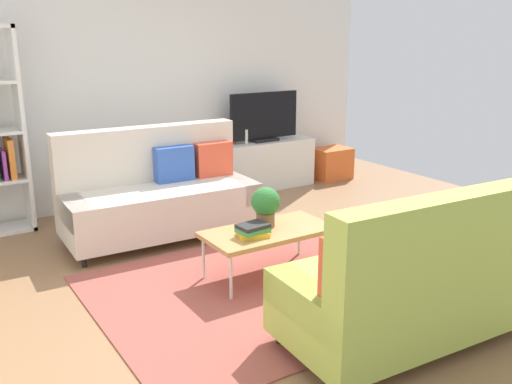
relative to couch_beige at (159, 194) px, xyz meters
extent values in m
plane|color=#936B47|center=(0.39, -1.46, -0.45)|extent=(7.68, 7.68, 0.00)
cube|color=white|center=(0.39, 1.34, 1.00)|extent=(6.40, 0.12, 2.90)
cube|color=#9E4C42|center=(0.33, -1.62, -0.44)|extent=(2.90, 2.20, 0.01)
cube|color=beige|center=(-0.02, -0.07, -0.13)|extent=(1.93, 0.90, 0.44)
cube|color=beige|center=(-0.01, 0.25, 0.37)|extent=(1.91, 0.26, 0.56)
cube|color=beige|center=(0.83, -0.10, -0.02)|extent=(0.23, 0.85, 0.22)
cube|color=beige|center=(-0.87, -0.04, -0.02)|extent=(0.23, 0.85, 0.22)
cylinder|color=black|center=(0.84, -0.44, -0.40)|extent=(0.05, 0.05, 0.10)
cylinder|color=black|center=(-0.90, -0.38, -0.40)|extent=(0.05, 0.05, 0.10)
cylinder|color=black|center=(0.86, 0.24, -0.40)|extent=(0.05, 0.05, 0.10)
cylinder|color=black|center=(-0.88, 0.30, -0.40)|extent=(0.05, 0.05, 0.10)
cube|color=#D84C33|center=(0.65, 0.05, 0.27)|extent=(0.40, 0.15, 0.36)
cube|color=#3359B2|center=(0.20, 0.06, 0.27)|extent=(0.40, 0.15, 0.36)
cube|color=#A3BC4C|center=(0.68, -2.77, -0.13)|extent=(1.94, 0.94, 0.44)
cube|color=#A3BC4C|center=(0.66, -3.09, 0.37)|extent=(1.91, 0.30, 0.56)
cube|color=#A3BC4C|center=(-0.17, -2.72, -0.02)|extent=(0.25, 0.85, 0.22)
cube|color=#A3BC4C|center=(1.53, -2.82, -0.02)|extent=(0.25, 0.85, 0.22)
cylinder|color=black|center=(-0.17, -2.38, -0.40)|extent=(0.05, 0.05, 0.10)
cylinder|color=black|center=(1.57, -2.48, -0.40)|extent=(0.05, 0.05, 0.10)
cube|color=#D84C33|center=(0.00, -2.87, 0.27)|extent=(0.41, 0.16, 0.36)
cube|color=#B7844C|center=(0.38, -1.42, -0.05)|extent=(1.10, 0.56, 0.04)
cylinder|color=silver|center=(-0.12, -1.19, -0.26)|extent=(0.02, 0.02, 0.38)
cylinder|color=silver|center=(0.88, -1.19, -0.26)|extent=(0.02, 0.02, 0.38)
cylinder|color=silver|center=(-0.12, -1.65, -0.26)|extent=(0.02, 0.02, 0.38)
cylinder|color=silver|center=(0.88, -1.65, -0.26)|extent=(0.02, 0.02, 0.38)
cube|color=silver|center=(1.91, 1.00, -0.13)|extent=(1.40, 0.44, 0.64)
cube|color=black|center=(1.91, 0.98, 0.21)|extent=(0.36, 0.20, 0.04)
cube|color=black|center=(1.91, 0.98, 0.53)|extent=(1.00, 0.05, 0.60)
cube|color=white|center=(-1.06, 1.02, 0.60)|extent=(0.04, 0.36, 2.10)
cube|color=purple|center=(-1.28, 1.02, 0.27)|extent=(0.03, 0.29, 0.30)
cube|color=orange|center=(-1.20, 1.02, 0.32)|extent=(0.06, 0.29, 0.41)
cube|color=orange|center=(3.01, 0.90, -0.23)|extent=(0.52, 0.40, 0.44)
cylinder|color=brown|center=(0.40, -1.34, 0.04)|extent=(0.16, 0.16, 0.13)
sphere|color=#2D7233|center=(0.40, -1.34, 0.20)|extent=(0.25, 0.25, 0.25)
cube|color=gold|center=(0.18, -1.49, -0.01)|extent=(0.28, 0.23, 0.04)
cube|color=#3F8C4C|center=(0.18, -1.49, 0.03)|extent=(0.26, 0.21, 0.03)
cube|color=#262626|center=(0.18, -1.49, 0.06)|extent=(0.26, 0.20, 0.03)
cylinder|color=#4C72B2|center=(1.33, 1.05, 0.28)|extent=(0.08, 0.08, 0.18)
cylinder|color=#B24C4C|center=(1.47, 1.05, 0.26)|extent=(0.09, 0.09, 0.13)
cylinder|color=silver|center=(1.62, 0.96, 0.29)|extent=(0.04, 0.04, 0.18)
camera|label=1|loc=(-2.10, -5.12, 1.57)|focal=39.40mm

